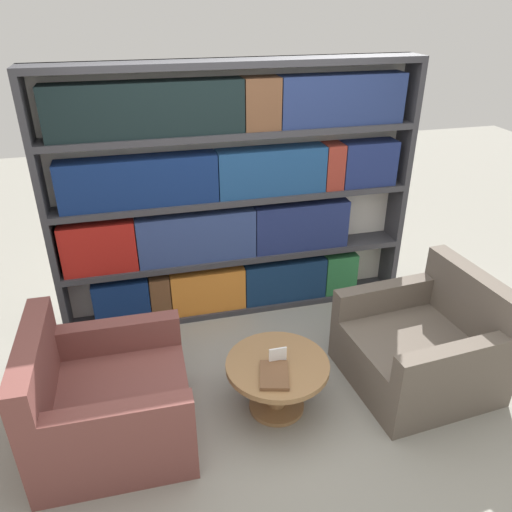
# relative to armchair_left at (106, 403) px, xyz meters

# --- Properties ---
(ground_plane) EXTENTS (14.00, 14.00, 0.00)m
(ground_plane) POSITION_rel_armchair_left_xyz_m (1.14, -0.13, -0.28)
(ground_plane) COLOR gray
(bookshelf) EXTENTS (3.01, 0.30, 2.14)m
(bookshelf) POSITION_rel_armchair_left_xyz_m (1.09, 1.30, 0.79)
(bookshelf) COLOR silver
(bookshelf) RESTS_ON ground_plane
(armchair_left) EXTENTS (0.96, 0.94, 0.83)m
(armchair_left) POSITION_rel_armchair_left_xyz_m (0.00, 0.00, 0.00)
(armchair_left) COLOR brown
(armchair_left) RESTS_ON ground_plane
(armchair_right) EXTENTS (1.02, 1.00, 0.83)m
(armchair_right) POSITION_rel_armchair_left_xyz_m (2.24, 0.00, 0.00)
(armchair_right) COLOR brown
(armchair_right) RESTS_ON ground_plane
(coffee_table) EXTENTS (0.69, 0.69, 0.39)m
(coffee_table) POSITION_rel_armchair_left_xyz_m (1.12, -0.03, 0.00)
(coffee_table) COLOR olive
(coffee_table) RESTS_ON ground_plane
(table_sign) EXTENTS (0.12, 0.06, 0.12)m
(table_sign) POSITION_rel_armchair_left_xyz_m (1.12, -0.03, 0.16)
(table_sign) COLOR black
(table_sign) RESTS_ON coffee_table
(stray_book) EXTENTS (0.25, 0.31, 0.03)m
(stray_book) POSITION_rel_armchair_left_xyz_m (1.06, -0.15, 0.13)
(stray_book) COLOR brown
(stray_book) RESTS_ON coffee_table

